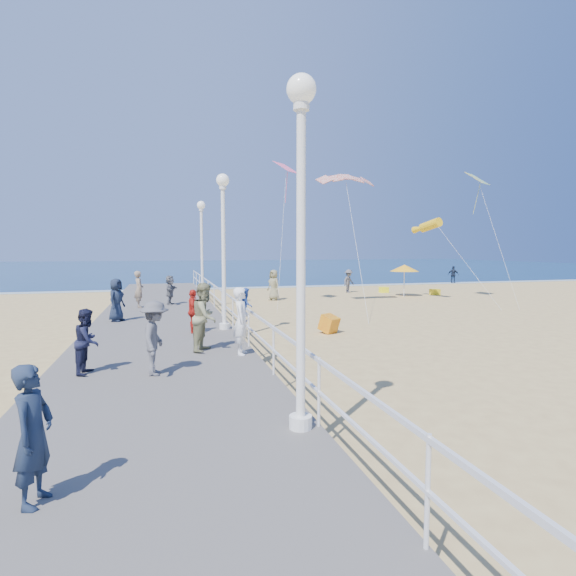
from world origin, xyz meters
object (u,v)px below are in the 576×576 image
object	(u,v)px
spectator_6	(139,289)
lamp_post_near	(301,217)
toddler_held	(246,305)
box_kite	(329,325)
spectator_4	(116,300)
spectator_5	(170,290)
beach_umbrella	(404,268)
spectator_3	(193,311)
beach_walker_a	(349,281)
spectator_0	(33,434)
beach_chair_left	(435,292)
beach_chair_right	(384,290)
spectator_1	(205,317)
lamp_post_mid	(223,235)
spectator_7	(87,341)
spectator_2	(155,338)
beach_walker_b	(453,275)
woman_holding_toddler	(241,321)
lamp_post_far	(202,240)
beach_walker_c	(274,285)

from	to	relation	value
spectator_6	lamp_post_near	bearing A→B (deg)	-179.67
toddler_held	box_kite	distance (m)	5.73
spectator_6	spectator_4	bearing A→B (deg)	160.26
spectator_5	beach_umbrella	xyz separation A→B (m)	(15.21, 3.64, 0.78)
spectator_3	beach_walker_a	bearing A→B (deg)	-38.00
beach_walker_a	spectator_0	bearing A→B (deg)	-152.17
spectator_6	beach_walker_a	world-z (taller)	spectator_6
beach_chair_left	beach_chair_right	bearing A→B (deg)	136.73
toddler_held	spectator_1	world-z (taller)	spectator_1
lamp_post_mid	toddler_held	world-z (taller)	lamp_post_mid
spectator_0	beach_walker_a	distance (m)	28.74
lamp_post_mid	spectator_7	bearing A→B (deg)	-127.75
spectator_2	beach_walker_b	distance (m)	36.42
beach_walker_a	beach_chair_left	xyz separation A→B (m)	(5.17, -3.02, -0.65)
spectator_5	woman_holding_toddler	bearing A→B (deg)	-157.57
lamp_post_near	spectator_1	size ratio (longest dim) A/B	2.85
lamp_post_far	beach_walker_b	size ratio (longest dim) A/B	3.29
toddler_held	beach_umbrella	world-z (taller)	toddler_held
spectator_7	spectator_2	bearing A→B (deg)	-99.13
spectator_6	beach_chair_left	bearing A→B (deg)	-86.86
spectator_6	beach_walker_c	size ratio (longest dim) A/B	0.92
spectator_7	box_kite	distance (m)	9.18
beach_walker_c	spectator_6	bearing A→B (deg)	-85.67
beach_walker_a	toddler_held	bearing A→B (deg)	-152.71
lamp_post_mid	spectator_1	xyz separation A→B (m)	(-0.93, -3.17, -2.33)
spectator_0	beach_walker_b	xyz separation A→B (m)	(27.15, 30.45, -0.37)
box_kite	beach_chair_right	bearing A→B (deg)	23.67
lamp_post_far	woman_holding_toddler	xyz separation A→B (m)	(-0.05, -12.88, -2.37)
spectator_4	beach_chair_right	xyz separation A→B (m)	(17.28, 11.33, -1.03)
beach_chair_left	beach_chair_right	distance (m)	3.60
spectator_3	beach_walker_b	bearing A→B (deg)	-49.69
lamp_post_mid	spectator_2	distance (m)	6.23
lamp_post_far	spectator_6	bearing A→B (deg)	-145.87
lamp_post_near	beach_walker_b	bearing A→B (deg)	50.93
beach_chair_left	spectator_3	bearing A→B (deg)	-144.86
spectator_4	beach_walker_c	distance (m)	12.02
spectator_3	lamp_post_far	bearing A→B (deg)	-6.09
spectator_4	spectator_0	bearing A→B (deg)	-151.58
spectator_6	beach_walker_a	bearing A→B (deg)	-71.85
toddler_held	beach_chair_right	xyz separation A→B (m)	(13.41, 17.88, -1.50)
lamp_post_near	spectator_0	bearing A→B (deg)	-160.58
spectator_7	box_kite	xyz separation A→B (m)	(7.65, 5.00, -0.83)
woman_holding_toddler	spectator_7	xyz separation A→B (m)	(-3.62, -0.87, -0.16)
spectator_2	box_kite	size ratio (longest dim) A/B	2.75
spectator_0	beach_walker_c	xyz separation A→B (m)	(7.96, 21.67, -0.23)
spectator_1	spectator_2	world-z (taller)	spectator_1
spectator_0	spectator_5	world-z (taller)	spectator_0
spectator_1	spectator_7	distance (m)	3.17
spectator_0	spectator_3	distance (m)	10.03
spectator_4	spectator_6	xyz separation A→B (m)	(0.63, 4.05, 0.05)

